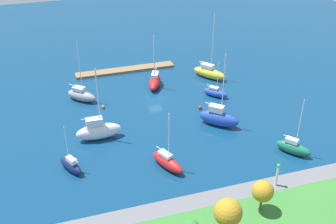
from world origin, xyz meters
TOP-DOWN VIEW (x-y plane):
  - water at (0.00, 0.00)m, footprint 160.00×160.00m
  - pier_dock at (3.00, -14.64)m, footprint 22.67×2.69m
  - breakwater at (0.00, 32.03)m, footprint 61.29×3.45m
  - harbor_beacon at (-8.80, 32.03)m, footprint 0.56×0.56m
  - park_tree_east at (-4.25, 35.86)m, footprint 2.88×2.88m
  - park_tree_west at (1.77, 38.25)m, footprint 3.53×3.53m
  - sailboat_blue_far_north at (-11.90, 2.96)m, footprint 4.83×5.00m
  - sailboat_red_inner_mooring at (4.46, 22.31)m, footprint 4.38×6.68m
  - sailboat_yellow_near_pier at (-14.03, -5.51)m, footprint 6.65×7.70m
  - sailboat_green_by_breakwater at (-16.20, 24.88)m, footprint 4.90×5.58m
  - sailboat_white_lone_north at (13.27, 11.09)m, footprint 7.76×2.33m
  - sailboat_navy_mid_basin at (18.81, 18.56)m, footprint 3.78×5.24m
  - sailboat_gray_lone_south at (14.35, -3.52)m, footprint 6.38×6.11m
  - sailboat_blue_west_end at (-8.06, 13.30)m, footprint 7.02×6.60m
  - sailboat_red_east_end at (-1.31, -5.04)m, footprint 4.74×7.17m
  - mooring_buoy_orange at (10.84, 0.89)m, footprint 0.62×0.62m
  - mooring_buoy_red at (-7.06, 6.88)m, footprint 0.71×0.71m

SIDE VIEW (x-z plane):
  - water at x=0.00m, z-range 0.00..0.00m
  - pier_dock at x=3.00m, z-range 0.00..0.54m
  - mooring_buoy_orange at x=10.84m, z-range 0.00..0.62m
  - mooring_buoy_red at x=-7.06m, z-range 0.00..0.71m
  - breakwater at x=0.00m, z-range 0.00..1.02m
  - sailboat_blue_far_north at x=-11.90m, z-range -2.82..4.63m
  - sailboat_navy_mid_basin at x=18.81m, z-range -2.91..4.98m
  - sailboat_red_inner_mooring at x=4.46m, z-range -3.88..6.10m
  - sailboat_green_by_breakwater at x=-16.20m, z-range -3.96..6.22m
  - sailboat_gray_lone_south at x=14.35m, z-range -5.03..7.49m
  - sailboat_red_east_end at x=-1.31m, z-range -4.53..7.02m
  - sailboat_yellow_near_pier at x=-14.03m, z-range -5.95..8.60m
  - sailboat_blue_west_end at x=-8.06m, z-range -5.38..8.57m
  - sailboat_white_lone_north at x=13.27m, z-range -4.96..8.27m
  - harbor_beacon at x=-8.80m, z-range 1.31..5.04m
  - park_tree_east at x=-4.25m, z-range 1.92..6.52m
  - park_tree_west at x=1.77m, z-range 1.87..7.04m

